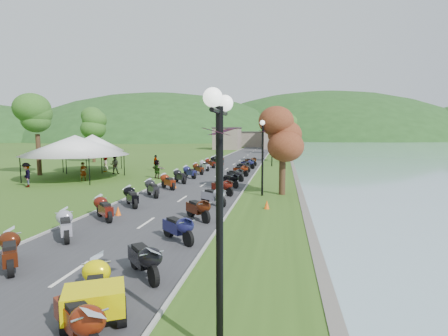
{
  "coord_description": "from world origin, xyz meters",
  "views": [
    {
      "loc": [
        6.35,
        -5.36,
        4.36
      ],
      "look_at": [
        1.52,
        23.11,
        1.3
      ],
      "focal_mm": 28.0,
      "sensor_mm": 36.0,
      "label": 1
    }
  ],
  "objects_px": {
    "vendor_tent_main": "(76,157)",
    "pedestrian_a": "(84,181)",
    "streetlamp_near": "(220,232)",
    "pedestrian_c": "(27,187)",
    "yellow_trike": "(96,290)",
    "pedestrian_b": "(115,174)"
  },
  "relations": [
    {
      "from": "pedestrian_a",
      "to": "pedestrian_b",
      "type": "relative_size",
      "value": 0.88
    },
    {
      "from": "yellow_trike",
      "to": "vendor_tent_main",
      "type": "xyz_separation_m",
      "value": [
        -14.21,
        21.57,
        1.43
      ]
    },
    {
      "from": "pedestrian_b",
      "to": "pedestrian_c",
      "type": "bearing_deg",
      "value": 56.21
    },
    {
      "from": "vendor_tent_main",
      "to": "yellow_trike",
      "type": "bearing_deg",
      "value": -56.63
    },
    {
      "from": "vendor_tent_main",
      "to": "pedestrian_a",
      "type": "height_order",
      "value": "vendor_tent_main"
    },
    {
      "from": "pedestrian_a",
      "to": "yellow_trike",
      "type": "bearing_deg",
      "value": -112.11
    },
    {
      "from": "streetlamp_near",
      "to": "pedestrian_b",
      "type": "bearing_deg",
      "value": 120.48
    },
    {
      "from": "streetlamp_near",
      "to": "pedestrian_c",
      "type": "distance_m",
      "value": 25.8
    },
    {
      "from": "pedestrian_a",
      "to": "pedestrian_c",
      "type": "distance_m",
      "value": 4.61
    },
    {
      "from": "streetlamp_near",
      "to": "pedestrian_c",
      "type": "height_order",
      "value": "streetlamp_near"
    },
    {
      "from": "vendor_tent_main",
      "to": "pedestrian_c",
      "type": "height_order",
      "value": "vendor_tent_main"
    },
    {
      "from": "streetlamp_near",
      "to": "vendor_tent_main",
      "type": "distance_m",
      "value": 28.64
    },
    {
      "from": "yellow_trike",
      "to": "pedestrian_a",
      "type": "height_order",
      "value": "yellow_trike"
    },
    {
      "from": "streetlamp_near",
      "to": "pedestrian_a",
      "type": "xyz_separation_m",
      "value": [
        -16.12,
        21.69,
        -2.5
      ]
    },
    {
      "from": "yellow_trike",
      "to": "streetlamp_near",
      "type": "xyz_separation_m",
      "value": [
        3.23,
        -1.15,
        1.93
      ]
    },
    {
      "from": "pedestrian_b",
      "to": "pedestrian_c",
      "type": "height_order",
      "value": "pedestrian_c"
    },
    {
      "from": "yellow_trike",
      "to": "pedestrian_c",
      "type": "xyz_separation_m",
      "value": [
        -15.31,
        16.62,
        -0.57
      ]
    },
    {
      "from": "yellow_trike",
      "to": "pedestrian_c",
      "type": "bearing_deg",
      "value": 15.32
    },
    {
      "from": "vendor_tent_main",
      "to": "pedestrian_c",
      "type": "xyz_separation_m",
      "value": [
        -1.11,
        -4.95,
        -2.0
      ]
    },
    {
      "from": "vendor_tent_main",
      "to": "pedestrian_b",
      "type": "height_order",
      "value": "vendor_tent_main"
    },
    {
      "from": "pedestrian_b",
      "to": "vendor_tent_main",
      "type": "bearing_deg",
      "value": 51.54
    },
    {
      "from": "vendor_tent_main",
      "to": "pedestrian_b",
      "type": "distance_m",
      "value": 4.88
    }
  ]
}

